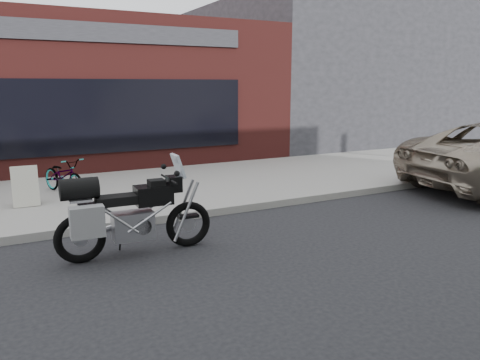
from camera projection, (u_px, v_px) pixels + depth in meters
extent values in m
plane|color=black|center=(356.00, 294.00, 5.78)|extent=(120.00, 120.00, 0.00)
cube|color=gray|center=(168.00, 184.00, 11.84)|extent=(44.00, 6.00, 0.15)
cube|color=maroon|center=(47.00, 93.00, 16.57)|extent=(14.00, 10.00, 4.50)
cube|color=black|center=(69.00, 117.00, 12.31)|extent=(10.00, 0.08, 2.00)
cube|color=#29292E|center=(63.00, 30.00, 11.87)|extent=(10.00, 0.08, 0.50)
cube|color=#29292E|center=(321.00, 75.00, 21.88)|extent=(10.00, 10.00, 6.00)
torus|color=black|center=(80.00, 239.00, 6.75)|extent=(0.74, 0.14, 0.74)
torus|color=black|center=(188.00, 224.00, 7.45)|extent=(0.74, 0.14, 0.74)
cube|color=#B7B7BC|center=(133.00, 225.00, 7.06)|extent=(0.61, 0.35, 0.42)
cube|color=black|center=(153.00, 195.00, 7.11)|extent=(0.56, 0.37, 0.29)
cube|color=black|center=(117.00, 200.00, 6.88)|extent=(0.61, 0.33, 0.13)
cube|color=black|center=(90.00, 209.00, 6.73)|extent=(0.34, 0.25, 0.15)
cube|color=black|center=(174.00, 184.00, 7.22)|extent=(0.21, 0.27, 0.24)
cube|color=silver|center=(178.00, 166.00, 7.20)|extent=(0.17, 0.33, 0.37)
cylinder|color=black|center=(169.00, 179.00, 7.18)|extent=(0.06, 0.77, 0.03)
cube|color=#B7B7BC|center=(80.00, 199.00, 6.64)|extent=(0.32, 0.34, 0.03)
cube|color=slate|center=(87.00, 222.00, 6.46)|extent=(0.47, 0.21, 0.44)
cylinder|color=black|center=(79.00, 189.00, 6.61)|extent=(0.54, 0.32, 0.31)
cylinder|color=#B7B7BC|center=(101.00, 231.00, 7.04)|extent=(0.61, 0.11, 0.21)
imported|color=gray|center=(64.00, 176.00, 10.46)|extent=(1.09, 1.61, 0.80)
cube|color=beige|center=(25.00, 187.00, 9.33)|extent=(0.51, 0.26, 0.80)
cube|color=beige|center=(25.00, 185.00, 9.52)|extent=(0.51, 0.26, 0.80)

